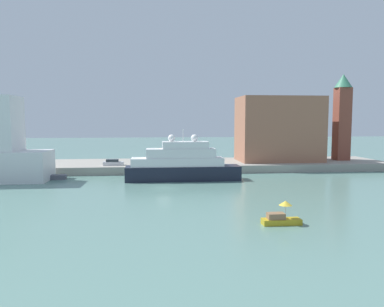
# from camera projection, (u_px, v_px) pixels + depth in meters

# --- Properties ---
(ground) EXTENTS (400.00, 400.00, 0.00)m
(ground) POSITION_uv_depth(u_px,v_px,m) (164.00, 188.00, 64.19)
(ground) COLOR slate
(quay_dock) EXTENTS (110.00, 18.37, 1.77)m
(quay_dock) POSITION_uv_depth(u_px,v_px,m) (161.00, 166.00, 89.06)
(quay_dock) COLOR gray
(quay_dock) RESTS_ON ground
(large_yacht) EXTENTS (22.52, 4.71, 10.19)m
(large_yacht) POSITION_uv_depth(u_px,v_px,m) (182.00, 165.00, 72.36)
(large_yacht) COLOR black
(large_yacht) RESTS_ON ground
(small_motorboat) EXTENTS (4.40, 1.49, 2.71)m
(small_motorboat) POSITION_uv_depth(u_px,v_px,m) (281.00, 217.00, 41.58)
(small_motorboat) COLOR #B7991E
(small_motorboat) RESTS_ON ground
(work_barge) EXTENTS (5.34, 1.63, 0.95)m
(work_barge) POSITION_uv_depth(u_px,v_px,m) (52.00, 177.00, 73.47)
(work_barge) COLOR #595966
(work_barge) RESTS_ON ground
(harbor_building) EXTENTS (20.00, 11.42, 15.86)m
(harbor_building) POSITION_uv_depth(u_px,v_px,m) (279.00, 129.00, 91.17)
(harbor_building) COLOR #9E664C
(harbor_building) RESTS_ON quay_dock
(bell_tower) EXTENTS (4.40, 4.40, 21.66)m
(bell_tower) POSITION_uv_depth(u_px,v_px,m) (342.00, 114.00, 92.76)
(bell_tower) COLOR brown
(bell_tower) RESTS_ON quay_dock
(parked_car) EXTENTS (4.55, 1.67, 1.36)m
(parked_car) POSITION_uv_depth(u_px,v_px,m) (113.00, 163.00, 82.46)
(parked_car) COLOR silver
(parked_car) RESTS_ON quay_dock
(person_figure) EXTENTS (0.36, 0.36, 1.55)m
(person_figure) POSITION_uv_depth(u_px,v_px,m) (138.00, 161.00, 83.77)
(person_figure) COLOR #4C4C4C
(person_figure) RESTS_ON quay_dock
(mooring_bollard) EXTENTS (0.36, 0.36, 0.86)m
(mooring_bollard) POSITION_uv_depth(u_px,v_px,m) (150.00, 164.00, 80.73)
(mooring_bollard) COLOR black
(mooring_bollard) RESTS_ON quay_dock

